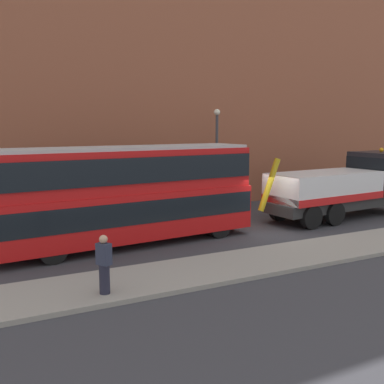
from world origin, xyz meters
TOP-DOWN VIEW (x-y plane):
  - ground_plane at (0.00, 0.00)m, footprint 120.00×120.00m
  - near_kerb at (0.00, -4.20)m, footprint 60.00×2.80m
  - building_facade at (0.00, 7.39)m, footprint 60.00×1.50m
  - recovery_tow_truck at (5.93, 0.40)m, footprint 10.22×3.31m
  - double_decker_bus at (-6.44, 0.37)m, footprint 11.17×3.37m
  - pedestrian_onlooker at (-8.89, -4.91)m, footprint 0.43×0.48m
  - street_lamp at (0.59, 5.20)m, footprint 0.36×0.36m

SIDE VIEW (x-z plane):
  - ground_plane at x=0.00m, z-range 0.00..0.00m
  - near_kerb at x=0.00m, z-range 0.00..0.15m
  - pedestrian_onlooker at x=-8.89m, z-range 0.13..1.84m
  - recovery_tow_truck at x=5.93m, z-range -0.08..3.59m
  - double_decker_bus at x=-6.44m, z-range 0.20..4.26m
  - street_lamp at x=0.59m, z-range 0.56..6.39m
  - building_facade at x=0.00m, z-range 0.07..16.07m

